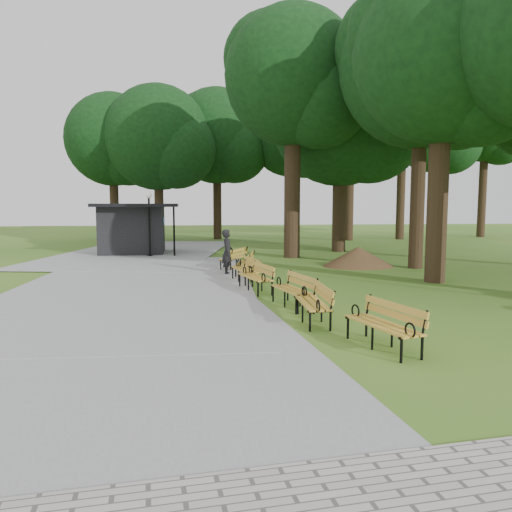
{
  "coord_description": "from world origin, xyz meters",
  "views": [
    {
      "loc": [
        -1.8,
        -13.58,
        2.68
      ],
      "look_at": [
        -0.03,
        1.25,
        1.1
      ],
      "focal_mm": 34.45,
      "sensor_mm": 36.0,
      "label": 1
    }
  ],
  "objects": [
    {
      "name": "lawn_tree_0",
      "position": [
        6.33,
        2.37,
        7.57
      ],
      "size": [
        5.94,
        5.94,
        10.6
      ],
      "color": "black",
      "rests_on": "ground"
    },
    {
      "name": "lawn_tree_2",
      "position": [
        2.92,
        10.71,
        8.79
      ],
      "size": [
        6.7,
        6.7,
        12.22
      ],
      "color": "black",
      "rests_on": "ground"
    },
    {
      "name": "path",
      "position": [
        -4.0,
        3.0,
        0.03
      ],
      "size": [
        12.0,
        38.0,
        0.06
      ],
      "primitive_type": "cube",
      "color": "gray",
      "rests_on": "ground"
    },
    {
      "name": "kiosk",
      "position": [
        -5.29,
        13.55,
        1.36
      ],
      "size": [
        4.41,
        3.86,
        2.71
      ],
      "primitive_type": null,
      "rotation": [
        0.0,
        0.0,
        0.02
      ],
      "color": "black",
      "rests_on": "ground"
    },
    {
      "name": "bench_5",
      "position": [
        -0.04,
        4.87,
        0.44
      ],
      "size": [
        1.02,
        1.99,
        0.88
      ],
      "primitive_type": null,
      "rotation": [
        0.0,
        0.0,
        -1.78
      ],
      "color": "gold",
      "rests_on": "ground"
    },
    {
      "name": "lawn_tree_1",
      "position": [
        7.31,
        6.01,
        8.23
      ],
      "size": [
        6.68,
        6.68,
        11.61
      ],
      "color": "black",
      "rests_on": "ground"
    },
    {
      "name": "lamp_post",
      "position": [
        -4.23,
        11.87,
        2.36
      ],
      "size": [
        0.32,
        0.32,
        3.31
      ],
      "color": "black",
      "rests_on": "ground"
    },
    {
      "name": "bench_1",
      "position": [
        0.77,
        -2.84,
        0.44
      ],
      "size": [
        0.68,
        1.91,
        0.88
      ],
      "primitive_type": null,
      "rotation": [
        0.0,
        0.0,
        -1.59
      ],
      "color": "gold",
      "rests_on": "ground"
    },
    {
      "name": "ground",
      "position": [
        0.0,
        0.0,
        0.0
      ],
      "size": [
        100.0,
        100.0,
        0.0
      ],
      "primitive_type": "plane",
      "color": "#3C651C",
      "rests_on": "ground"
    },
    {
      "name": "bench_2",
      "position": [
        0.65,
        -1.14,
        0.44
      ],
      "size": [
        1.05,
        1.99,
        0.88
      ],
      "primitive_type": null,
      "rotation": [
        0.0,
        0.0,
        -1.35
      ],
      "color": "gold",
      "rests_on": "ground"
    },
    {
      "name": "bench_6",
      "position": [
        -0.31,
        6.84,
        0.44
      ],
      "size": [
        1.44,
        1.98,
        0.88
      ],
      "primitive_type": null,
      "rotation": [
        0.0,
        0.0,
        -2.05
      ],
      "color": "gold",
      "rests_on": "ground"
    },
    {
      "name": "person",
      "position": [
        -0.68,
        5.0,
        0.86
      ],
      "size": [
        0.49,
        0.68,
        1.72
      ],
      "primitive_type": "imported",
      "rotation": [
        0.0,
        0.0,
        1.44
      ],
      "color": "black",
      "rests_on": "ground"
    },
    {
      "name": "bench_4",
      "position": [
        -0.21,
        2.96,
        0.44
      ],
      "size": [
        0.97,
        1.98,
        0.88
      ],
      "primitive_type": null,
      "rotation": [
        0.0,
        0.0,
        -1.39
      ],
      "color": "gold",
      "rests_on": "ground"
    },
    {
      "name": "tree_backdrop",
      "position": [
        6.72,
        23.15,
        8.25
      ],
      "size": [
        36.55,
        9.84,
        16.51
      ],
      "primitive_type": null,
      "color": "black",
      "rests_on": "ground"
    },
    {
      "name": "bench_0",
      "position": [
        1.59,
        -5.0,
        0.44
      ],
      "size": [
        1.12,
        2.0,
        0.88
      ],
      "primitive_type": null,
      "rotation": [
        0.0,
        0.0,
        -1.3
      ],
      "color": "gold",
      "rests_on": "ground"
    },
    {
      "name": "dirt_mound",
      "position": [
        5.09,
        6.83,
        0.43
      ],
      "size": [
        2.59,
        2.59,
        0.85
      ],
      "primitive_type": "cone",
      "color": "#47301C",
      "rests_on": "ground"
    },
    {
      "name": "bench_3",
      "position": [
        -0.05,
        1.25,
        0.44
      ],
      "size": [
        1.08,
        2.0,
        0.88
      ],
      "primitive_type": null,
      "rotation": [
        0.0,
        0.0,
        -1.33
      ],
      "color": "gold",
      "rests_on": "ground"
    },
    {
      "name": "lawn_tree_4",
      "position": [
        6.18,
        13.54,
        7.6
      ],
      "size": [
        7.9,
        7.9,
        11.58
      ],
      "color": "black",
      "rests_on": "ground"
    }
  ]
}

